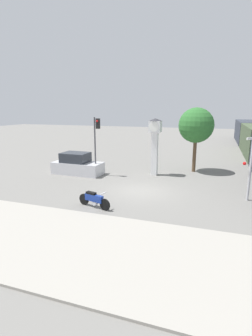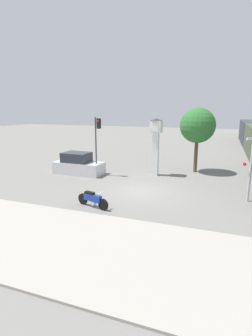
{
  "view_description": "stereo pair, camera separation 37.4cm",
  "coord_description": "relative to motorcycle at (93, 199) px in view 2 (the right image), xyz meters",
  "views": [
    {
      "loc": [
        4.54,
        -16.17,
        5.41
      ],
      "look_at": [
        -1.31,
        0.7,
        1.33
      ],
      "focal_mm": 28.0,
      "sensor_mm": 36.0,
      "label": 1
    },
    {
      "loc": [
        4.89,
        -16.05,
        5.41
      ],
      "look_at": [
        -1.31,
        0.7,
        1.33
      ],
      "focal_mm": 28.0,
      "sensor_mm": 36.0,
      "label": 2
    }
  ],
  "objects": [
    {
      "name": "railroad_crossing_signal",
      "position": [
        8.2,
        4.07,
        1.76
      ],
      "size": [
        0.9,
        0.82,
        4.09
      ],
      "color": "#B7B7BC",
      "rests_on": "ground_plane"
    },
    {
      "name": "traffic_light",
      "position": [
        -2.88,
        6.53,
        2.77
      ],
      "size": [
        0.5,
        0.35,
        4.74
      ],
      "color": "#47474C",
      "rests_on": "ground_plane"
    },
    {
      "name": "street_tree",
      "position": [
        4.48,
        10.59,
        3.52
      ],
      "size": [
        2.96,
        2.96,
        5.49
      ],
      "color": "brown",
      "rests_on": "ground_plane"
    },
    {
      "name": "motorcycle",
      "position": [
        0.0,
        0.0,
        0.0
      ],
      "size": [
        2.13,
        0.76,
        0.96
      ],
      "rotation": [
        0.0,
        0.0,
        -0.28
      ],
      "color": "black",
      "rests_on": "ground_plane"
    },
    {
      "name": "ground_plane",
      "position": [
        1.66,
        3.73,
        -0.46
      ],
      "size": [
        120.0,
        120.0,
        0.0
      ],
      "primitive_type": "plane",
      "color": "slate"
    },
    {
      "name": "parked_car",
      "position": [
        -4.73,
        6.54,
        0.29
      ],
      "size": [
        4.25,
        1.91,
        1.8
      ],
      "rotation": [
        0.0,
        0.0,
        -0.03
      ],
      "color": "silver",
      "rests_on": "ground_plane"
    },
    {
      "name": "sidewalk_strip",
      "position": [
        1.66,
        -4.0,
        -0.41
      ],
      "size": [
        36.0,
        6.0,
        0.1
      ],
      "color": "#9E998E",
      "rests_on": "ground_plane"
    },
    {
      "name": "clock_tower",
      "position": [
        1.49,
        8.28,
        2.6
      ],
      "size": [
        1.09,
        1.09,
        4.64
      ],
      "color": "white",
      "rests_on": "ground_plane"
    }
  ]
}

